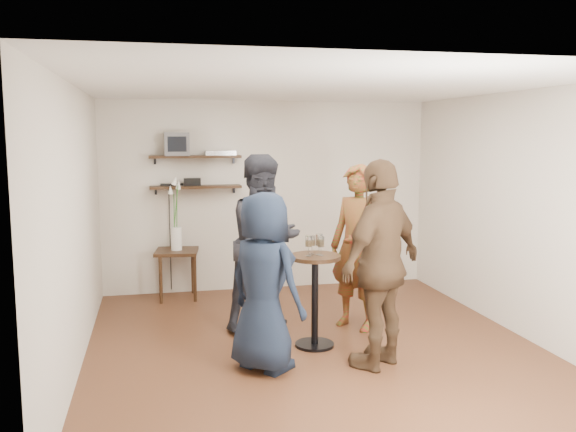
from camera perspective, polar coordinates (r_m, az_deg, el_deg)
The scene contains 18 objects.
room at distance 6.01m, azimuth 2.53°, elevation -0.40°, with size 4.58×5.08×2.68m.
shelf_upper at distance 8.15m, azimuth -8.68°, elevation 5.51°, with size 1.20×0.25×0.04m, color black.
shelf_lower at distance 8.17m, azimuth -8.63°, elevation 2.71°, with size 1.20×0.25×0.04m, color black.
crt_monitor at distance 8.13m, azimuth -10.38°, elevation 6.65°, with size 0.32×0.30×0.30m, color #59595B.
dvd_deck at distance 8.18m, azimuth -6.36°, elevation 5.89°, with size 0.40×0.24×0.06m, color silver.
radio at distance 8.17m, azimuth -8.95°, elevation 3.17°, with size 0.22×0.10×0.10m, color black.
power_strip at distance 8.21m, azimuth -10.81°, elevation 2.90°, with size 0.30×0.05×0.03m, color black.
side_table at distance 8.11m, azimuth -10.36°, elevation -3.88°, with size 0.61×0.61×0.65m.
vase_lilies at distance 8.03m, azimuth -10.44°, elevation -0.98°, with size 0.19×0.20×0.98m.
drinks_table at distance 6.18m, azimuth 2.54°, elevation -6.75°, with size 0.52×0.52×0.94m.
wine_glass_fl at distance 6.03m, azimuth 1.96°, elevation -2.45°, with size 0.07×0.07×0.21m.
wine_glass_fr at distance 6.06m, azimuth 3.11°, elevation -2.51°, with size 0.06×0.06×0.19m.
wine_glass_bl at distance 6.13m, azimuth 2.25°, elevation -2.40°, with size 0.06×0.06×0.19m.
wine_glass_br at distance 6.09m, azimuth 2.93°, elevation -2.33°, with size 0.07×0.07×0.21m.
person_plaid at distance 6.74m, azimuth 6.51°, elevation -2.91°, with size 0.66×0.44×1.82m, color maroon.
person_dark at distance 6.67m, azimuth -2.15°, elevation -2.51°, with size 0.94×0.73×1.93m, color black.
person_navy at distance 5.53m, azimuth -2.25°, elevation -6.19°, with size 0.80×0.52×1.64m, color black.
person_brown at distance 5.65m, azimuth 8.73°, elevation -4.48°, with size 1.13×0.47×1.92m, color #422D1C.
Camera 1 is at (-1.54, -5.75, 2.14)m, focal length 38.00 mm.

